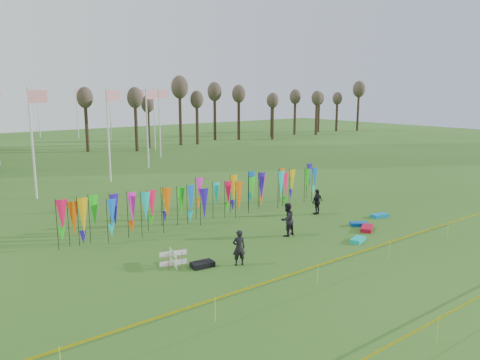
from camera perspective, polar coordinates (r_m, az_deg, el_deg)
ground at (r=22.19m, az=8.85°, el=-9.66°), size 160.00×160.00×0.00m
banner_row at (r=28.31m, az=-3.42°, el=-1.84°), size 18.64×0.64×2.39m
caution_tape_near at (r=20.51m, az=12.64°, el=-9.24°), size 26.00×0.02×0.90m
caution_tape_far at (r=17.85m, az=26.24°, el=-13.26°), size 26.00×0.02×0.90m
tree_line at (r=74.95m, az=1.52°, el=9.71°), size 53.92×1.92×7.84m
box_kite at (r=21.41m, az=-8.13°, el=-9.41°), size 0.64×0.64×0.71m
person_left at (r=21.11m, az=-0.13°, el=-8.25°), size 0.71×0.61×1.64m
person_mid at (r=25.33m, az=5.76°, el=-4.81°), size 0.93×0.62×1.82m
person_right at (r=29.93m, az=9.39°, el=-2.64°), size 1.00×0.64×1.62m
kite_bag_turquoise at (r=25.23m, az=14.20°, el=-7.08°), size 1.11×0.79×0.20m
kite_bag_blue at (r=28.09m, az=14.31°, el=-5.22°), size 1.11×1.02×0.21m
kite_bag_red at (r=27.33m, az=15.20°, el=-5.70°), size 1.35×1.13×0.23m
kite_bag_black at (r=21.21m, az=-4.60°, el=-10.21°), size 1.06×0.68×0.23m
kite_bag_teal at (r=30.29m, az=16.67°, el=-4.17°), size 1.16×0.70×0.21m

